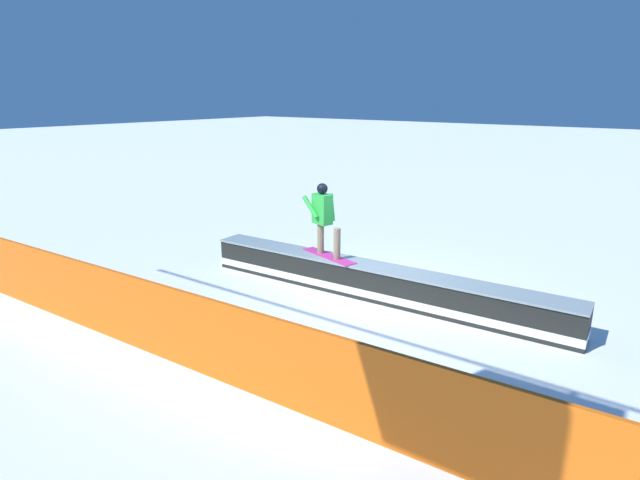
% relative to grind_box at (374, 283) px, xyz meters
% --- Properties ---
extents(ground_plane, '(120.00, 120.00, 0.00)m').
position_rel_grind_box_xyz_m(ground_plane, '(0.00, 0.00, -0.30)').
color(ground_plane, white).
extents(grind_box, '(7.57, 1.21, 0.66)m').
position_rel_grind_box_xyz_m(grind_box, '(0.00, 0.00, 0.00)').
color(grind_box, black).
rests_on(grind_box, ground_plane).
extents(snowboarder, '(1.45, 0.62, 1.47)m').
position_rel_grind_box_xyz_m(snowboarder, '(1.19, 0.04, 1.16)').
color(snowboarder, '#C72E8D').
rests_on(snowboarder, grind_box).
extents(safety_fence, '(12.26, 1.02, 1.18)m').
position_rel_grind_box_xyz_m(safety_fence, '(0.00, 3.89, 0.29)').
color(safety_fence, orange).
rests_on(safety_fence, ground_plane).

